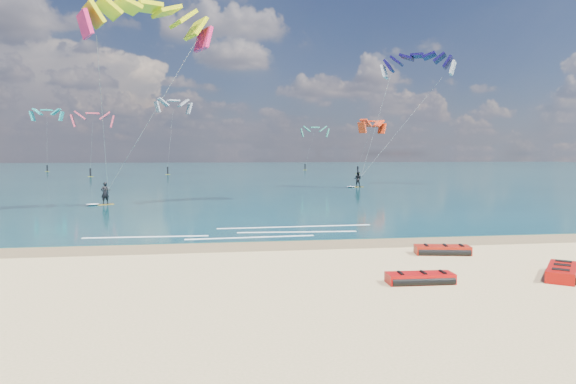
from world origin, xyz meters
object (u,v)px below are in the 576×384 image
object	(u,v)px
kitesurfer_main	(125,101)
packed_kite_mid	(442,254)
kitesurfer_far	(389,114)
packed_kite_right	(562,278)
packed_kite_left	(420,283)

from	to	relation	value
kitesurfer_main	packed_kite_mid	bearing A→B (deg)	-80.22
kitesurfer_far	packed_kite_right	bearing A→B (deg)	-116.02
packed_kite_mid	kitesurfer_main	xyz separation A→B (m)	(-14.53, 18.06, 7.41)
packed_kite_left	packed_kite_mid	world-z (taller)	packed_kite_mid
packed_kite_right	kitesurfer_main	bearing A→B (deg)	76.45
packed_kite_left	kitesurfer_far	distance (m)	43.12
packed_kite_right	kitesurfer_far	xyz separation A→B (m)	(8.54, 40.22, 8.19)
packed_kite_right	kitesurfer_main	xyz separation A→B (m)	(-16.56, 22.13, 7.41)
kitesurfer_main	kitesurfer_far	world-z (taller)	kitesurfer_far
packed_kite_left	packed_kite_right	xyz separation A→B (m)	(4.67, 0.00, 0.00)
packed_kite_left	packed_kite_mid	xyz separation A→B (m)	(2.63, 4.08, 0.00)
kitesurfer_main	kitesurfer_far	xyz separation A→B (m)	(25.10, 18.08, 0.78)
kitesurfer_far	kitesurfer_main	bearing A→B (deg)	-158.26
packed_kite_left	kitesurfer_main	bearing A→B (deg)	120.60
packed_kite_left	kitesurfer_far	size ratio (longest dim) A/B	0.14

